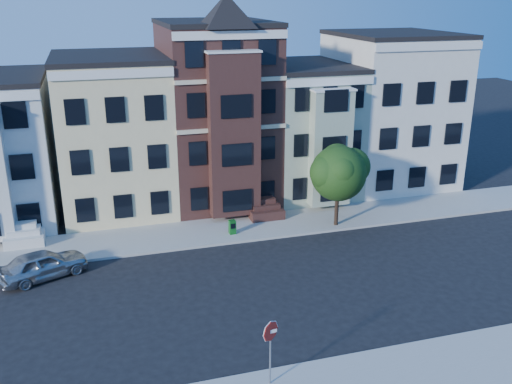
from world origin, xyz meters
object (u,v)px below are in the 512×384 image
object	(u,v)px
street_tree	(338,177)
stop_sign	(270,349)
parked_car	(43,264)
newspaper_box	(232,227)

from	to	relation	value
street_tree	stop_sign	bearing A→B (deg)	-122.84
parked_car	stop_sign	world-z (taller)	stop_sign
street_tree	newspaper_box	xyz separation A→B (m)	(-6.64, 0.47, -2.73)
newspaper_box	street_tree	bearing A→B (deg)	-9.12
newspaper_box	stop_sign	size ratio (longest dim) A/B	0.29
stop_sign	parked_car	bearing A→B (deg)	117.39
street_tree	newspaper_box	bearing A→B (deg)	175.92
street_tree	newspaper_box	size ratio (longest dim) A/B	7.33
parked_car	newspaper_box	size ratio (longest dim) A/B	5.15
parked_car	stop_sign	size ratio (longest dim) A/B	1.47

